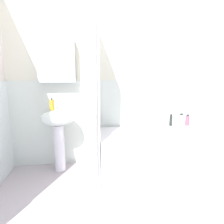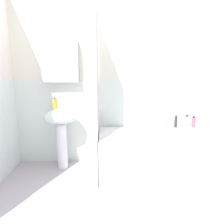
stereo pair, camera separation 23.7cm
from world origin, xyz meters
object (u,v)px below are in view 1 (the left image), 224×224
Objects in this scene: bathtub at (153,151)px; conditioner_bottle at (181,120)px; shampoo_bottle at (171,120)px; towel_folded at (142,136)px; sink at (58,127)px; lotion_bottle at (187,120)px; soap_dispenser at (52,105)px.

bathtub is 7.80× the size of conditioner_bottle.
towel_folded is (-0.61, -0.55, -0.05)m from shampoo_bottle.
sink is 1.86m from lotion_bottle.
shampoo_bottle reaches higher than bathtub.
shampoo_bottle is 0.64× the size of towel_folded.
lotion_bottle is 0.61× the size of towel_folded.
lotion_bottle is at bearing 3.36° from sink.
soap_dispenser is 0.85× the size of conditioner_bottle.
shampoo_bottle is at bearing 3.75° from soap_dispenser.
shampoo_bottle is (1.61, 0.13, 0.01)m from sink.
lotion_bottle is (1.93, 0.09, -0.29)m from soap_dispenser.
bathtub is 8.68× the size of lotion_bottle.
shampoo_bottle is at bearing 175.69° from lotion_bottle.
soap_dispenser reaches higher than shampoo_bottle.
shampoo_bottle is at bearing 42.38° from towel_folded.
towel_folded is at bearing -22.63° from soap_dispenser.
sink is 1.76m from conditioner_bottle.
shampoo_bottle is at bearing 38.86° from bathtub.
sink reaches higher than bathtub.
soap_dispenser is 0.95× the size of lotion_bottle.
bathtub is 8.23× the size of shampoo_bottle.
conditioner_bottle is (1.76, 0.10, 0.01)m from sink.
bathtub is 0.68m from conditioner_bottle.
bathtub is 0.46m from towel_folded.
sink is 0.57× the size of bathtub.
soap_dispenser reaches higher than towel_folded.
soap_dispenser is at bearing 157.37° from towel_folded.
sink reaches higher than towel_folded.
sink reaches higher than conditioner_bottle.
towel_folded is at bearing -137.62° from shampoo_bottle.
soap_dispenser is 0.58× the size of towel_folded.
sink is 4.99× the size of lotion_bottle.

